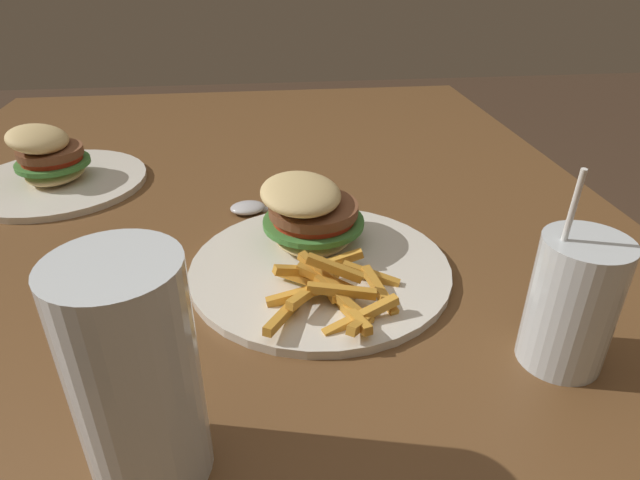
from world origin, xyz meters
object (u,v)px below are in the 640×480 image
spoon (254,207)px  beer_glass (137,384)px  meal_plate_near (315,242)px  juice_glass (570,308)px  meal_plate_far (53,168)px

spoon → beer_glass: bearing=71.4°
meal_plate_near → juice_glass: 0.28m
meal_plate_near → beer_glass: bearing=151.2°
juice_glass → spoon: juice_glass is taller
meal_plate_near → meal_plate_far: 0.46m
meal_plate_far → spoon: bearing=-112.9°
meal_plate_near → juice_glass: (-0.19, -0.20, 0.03)m
beer_glass → meal_plate_far: beer_glass is taller
spoon → meal_plate_near: bearing=108.4°
beer_glass → spoon: bearing=-10.5°
spoon → meal_plate_far: 0.33m
juice_glass → meal_plate_near: bearing=46.2°
spoon → meal_plate_far: bearing=-31.0°
juice_glass → spoon: (0.33, 0.27, -0.05)m
meal_plate_far → meal_plate_near: bearing=-125.8°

